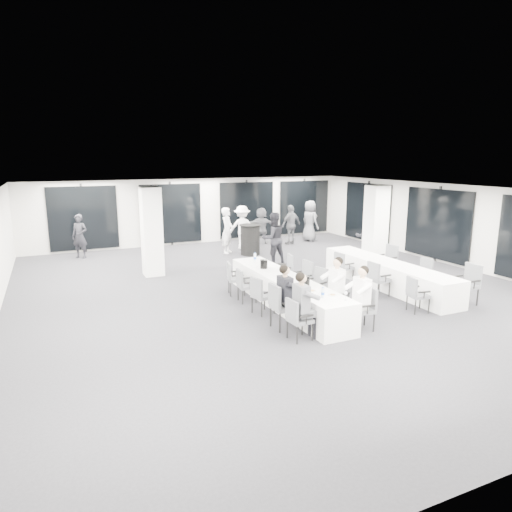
{
  "coord_description": "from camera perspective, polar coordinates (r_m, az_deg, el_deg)",
  "views": [
    {
      "loc": [
        -5.64,
        -11.09,
        3.71
      ],
      "look_at": [
        -0.72,
        -0.2,
        1.11
      ],
      "focal_mm": 32.0,
      "sensor_mm": 36.0,
      "label": 1
    }
  ],
  "objects": [
    {
      "name": "water_bottle_a",
      "position": [
        9.91,
        8.35,
        -4.55
      ],
      "size": [
        0.07,
        0.07,
        0.22
      ],
      "primitive_type": "cylinder",
      "color": "silver",
      "rests_on": "banquet_table_main"
    },
    {
      "name": "banquet_table_side",
      "position": [
        13.74,
        16.03,
        -2.24
      ],
      "size": [
        0.9,
        5.0,
        0.75
      ],
      "primitive_type": "cube",
      "color": "white",
      "rests_on": "floor"
    },
    {
      "name": "standing_guest_d",
      "position": [
        19.72,
        4.41,
        4.25
      ],
      "size": [
        1.25,
        0.89,
        1.93
      ],
      "primitive_type": "imported",
      "rotation": [
        0.0,
        0.0,
        3.38
      ],
      "color": "#53555A",
      "rests_on": "floor"
    },
    {
      "name": "standing_guest_c",
      "position": [
        18.68,
        -1.75,
        3.95
      ],
      "size": [
        1.43,
        1.0,
        2.01
      ],
      "primitive_type": "imported",
      "rotation": [
        0.0,
        0.0,
        2.86
      ],
      "color": "white",
      "rests_on": "floor"
    },
    {
      "name": "seated_guest_b",
      "position": [
        10.02,
        3.95,
        -4.53
      ],
      "size": [
        0.5,
        0.38,
        1.44
      ],
      "rotation": [
        0.0,
        0.0,
        -1.57
      ],
      "color": "black",
      "rests_on": "floor"
    },
    {
      "name": "column_right",
      "position": [
        15.76,
        14.71,
        3.46
      ],
      "size": [
        0.6,
        0.6,
        2.8
      ],
      "primitive_type": "cube",
      "color": "white",
      "rests_on": "floor"
    },
    {
      "name": "chair_main_right_near",
      "position": [
        10.26,
        13.49,
        -6.06
      ],
      "size": [
        0.54,
        0.58,
        0.94
      ],
      "rotation": [
        0.0,
        0.0,
        1.43
      ],
      "color": "#515458",
      "rests_on": "floor"
    },
    {
      "name": "seated_guest_d",
      "position": [
        10.83,
        9.77,
        -3.4
      ],
      "size": [
        0.5,
        0.38,
        1.44
      ],
      "rotation": [
        0.0,
        0.0,
        1.57
      ],
      "color": "white",
      "rests_on": "floor"
    },
    {
      "name": "plate_b",
      "position": [
        10.12,
        9.54,
        -4.81
      ],
      "size": [
        0.2,
        0.2,
        0.03
      ],
      "color": "white",
      "rests_on": "banquet_table_main"
    },
    {
      "name": "ice_bucket_far",
      "position": [
        12.35,
        0.98,
        -1.03
      ],
      "size": [
        0.2,
        0.2,
        0.23
      ],
      "primitive_type": "cylinder",
      "color": "black",
      "rests_on": "banquet_table_main"
    },
    {
      "name": "standing_guest_a",
      "position": [
        17.86,
        -3.62,
        3.58
      ],
      "size": [
        0.93,
        0.95,
        2.03
      ],
      "primitive_type": "imported",
      "rotation": [
        0.0,
        0.0,
        0.89
      ],
      "color": "white",
      "rests_on": "floor"
    },
    {
      "name": "seated_guest_a",
      "position": [
        9.43,
        6.01,
        -5.66
      ],
      "size": [
        0.5,
        0.38,
        1.44
      ],
      "rotation": [
        0.0,
        0.0,
        -1.57
      ],
      "color": "#53555A",
      "rests_on": "floor"
    },
    {
      "name": "chair_side_left_far",
      "position": [
        14.0,
        10.75,
        -1.12
      ],
      "size": [
        0.5,
        0.54,
        0.9
      ],
      "rotation": [
        0.0,
        0.0,
        -1.46
      ],
      "color": "#515458",
      "rests_on": "floor"
    },
    {
      "name": "ice_bucket_near",
      "position": [
        10.76,
        6.2,
        -3.11
      ],
      "size": [
        0.2,
        0.2,
        0.23
      ],
      "primitive_type": "cylinder",
      "color": "black",
      "rests_on": "banquet_table_main"
    },
    {
      "name": "chair_side_left_near",
      "position": [
        11.73,
        19.35,
        -4.31
      ],
      "size": [
        0.51,
        0.55,
        0.87
      ],
      "rotation": [
        0.0,
        0.0,
        -1.75
      ],
      "color": "#515458",
      "rests_on": "floor"
    },
    {
      "name": "wine_glass",
      "position": [
        9.78,
        11.16,
        -4.63
      ],
      "size": [
        0.08,
        0.08,
        0.2
      ],
      "color": "silver",
      "rests_on": "banquet_table_main"
    },
    {
      "name": "chair_main_left_mid",
      "position": [
        10.93,
        0.58,
        -4.66
      ],
      "size": [
        0.55,
        0.58,
        0.91
      ],
      "rotation": [
        0.0,
        0.0,
        -1.35
      ],
      "color": "#515458",
      "rests_on": "floor"
    },
    {
      "name": "chair_main_right_far",
      "position": [
        13.24,
        3.72,
        -1.57
      ],
      "size": [
        0.58,
        0.61,
        0.95
      ],
      "rotation": [
        0.0,
        0.0,
        1.33
      ],
      "color": "#515458",
      "rests_on": "floor"
    },
    {
      "name": "water_bottle_b",
      "position": [
        11.81,
        3.46,
        -1.71
      ],
      "size": [
        0.07,
        0.07,
        0.21
      ],
      "primitive_type": "cylinder",
      "color": "silver",
      "rests_on": "banquet_table_main"
    },
    {
      "name": "standing_guest_h",
      "position": [
        16.89,
        13.77,
        2.67
      ],
      "size": [
        1.12,
        1.03,
        1.98
      ],
      "primitive_type": "imported",
      "rotation": [
        0.0,
        0.0,
        2.51
      ],
      "color": "black",
      "rests_on": "floor"
    },
    {
      "name": "chair_main_right_second",
      "position": [
        11.01,
        10.36,
        -4.73
      ],
      "size": [
        0.55,
        0.58,
        0.92
      ],
      "rotation": [
        0.0,
        0.0,
        1.78
      ],
      "color": "#515458",
      "rests_on": "floor"
    },
    {
      "name": "column_left",
      "position": [
        14.75,
        -12.91,
        2.97
      ],
      "size": [
        0.6,
        0.6,
        2.8
      ],
      "primitive_type": "cube",
      "color": "white",
      "rests_on": "floor"
    },
    {
      "name": "standing_guest_f",
      "position": [
        19.78,
        0.66,
        4.11
      ],
      "size": [
        1.74,
        0.95,
        1.79
      ],
      "primitive_type": "imported",
      "rotation": [
        0.0,
        0.0,
        2.94
      ],
      "color": "#53555A",
      "rests_on": "floor"
    },
    {
      "name": "standing_guest_b",
      "position": [
        15.97,
        2.16,
        2.65
      ],
      "size": [
        1.02,
        0.64,
        2.07
      ],
      "primitive_type": "imported",
      "rotation": [
        0.0,
        0.0,
        3.17
      ],
      "color": "black",
      "rests_on": "floor"
    },
    {
      "name": "banquet_table_main",
      "position": [
        11.57,
        3.74,
        -4.49
      ],
      "size": [
        0.9,
        5.0,
        0.75
      ],
      "primitive_type": "cube",
      "color": "white",
      "rests_on": "floor"
    },
    {
      "name": "plate_a",
      "position": [
        10.36,
        7.02,
        -4.33
      ],
      "size": [
        0.2,
        0.2,
        0.03
      ],
      "color": "white",
      "rests_on": "banquet_table_main"
    },
    {
      "name": "chair_main_left_fourth",
      "position": [
        11.83,
        -1.49,
        -3.45
      ],
      "size": [
        0.47,
        0.52,
        0.87
      ],
      "rotation": [
        0.0,
        0.0,
        -1.64
      ],
      "color": "#515458",
      "rests_on": "floor"
    },
    {
      "name": "chair_main_left_far",
      "position": [
        12.49,
        -2.82,
        -2.54
      ],
      "size": [
        0.55,
        0.57,
        0.9
      ],
      "rotation": [
        0.0,
        0.0,
        -1.8
      ],
      "color": "#515458",
      "rests_on": "floor"
    },
    {
      "name": "water_bottle_c",
      "position": [
        13.17,
        -0.13,
        -0.16
      ],
      "size": [
        0.08,
        0.08,
        0.24
      ],
      "primitive_type": "cylinder",
      "color": "silver",
      "rests_on": "banquet_table_main"
    },
    {
      "name": "seated_guest_c",
      "position": [
        10.09,
        12.79,
        -4.7
      ],
      "size": [
        0.5,
        0.38,
        1.44
      ],
      "rotation": [
        0.0,
        0.0,
        1.57
      ],
      "color": "white",
      "rests_on": "floor"
    },
    {
      "name": "chair_main_right_fourth",
      "position": [
        12.38,
        5.95,
        -2.55
      ],
      "size": [
        0.51,
        0.56,
        0.97
      ],
      "rotation": [
        0.0,
        0.0,
        1.61
      ],
      "color": "#515458",
      "rests_on": "floor"
    },
    {
      "name": "standing_guest_e",
      "position": [
        20.53,
        6.77,
        4.7
      ],
      "size": [
        0.8,
        1.1,
        2.06
      ],
      "primitive_type": "imported",
      "rotation": [
        0.0,
        0.0,
        1.79
      ],
      "color": "#53555A",
      "rests_on": "floor"
    },
    {
      "name": "chair_side_right_far",
      "position": [
        14.93,
        16.2,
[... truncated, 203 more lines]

